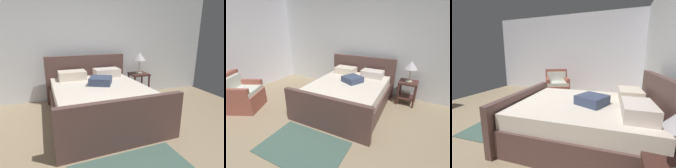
% 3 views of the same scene
% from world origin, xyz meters
% --- Properties ---
extents(wall_back, '(6.44, 0.12, 2.81)m').
position_xyz_m(wall_back, '(0.00, 2.80, 1.40)').
color(wall_back, silver).
rests_on(wall_back, ground).
extents(bed, '(1.96, 2.33, 1.08)m').
position_xyz_m(bed, '(-0.04, 1.52, 0.34)').
color(bed, brown).
rests_on(bed, ground).
extents(nightstand_right, '(0.44, 0.44, 0.60)m').
position_xyz_m(nightstand_right, '(1.20, 2.41, 0.40)').
color(nightstand_right, '#44251F').
rests_on(nightstand_right, ground).
extents(table_lamp_right, '(0.31, 0.31, 0.52)m').
position_xyz_m(table_lamp_right, '(1.20, 2.41, 1.01)').
color(table_lamp_right, '#B7B293').
rests_on(table_lamp_right, nightstand_right).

